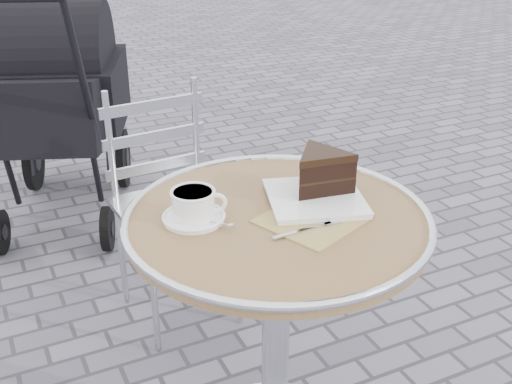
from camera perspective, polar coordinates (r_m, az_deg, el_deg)
name	(u,v)px	position (r m, az deg, el deg)	size (l,w,h in m)	color
cafe_table	(277,276)	(1.57, 1.84, -7.47)	(0.72, 0.72, 0.74)	silver
cappuccino_set	(194,207)	(1.46, -5.51, -1.34)	(0.15, 0.16, 0.07)	white
cake_plate_set	(320,178)	(1.55, 5.70, 1.28)	(0.34, 0.35, 0.12)	#A18658
bistro_chair	(165,178)	(2.23, -8.13, 1.27)	(0.40, 0.40, 0.82)	silver
baby_stroller	(59,110)	(3.04, -17.08, 6.98)	(0.83, 1.16, 1.11)	black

